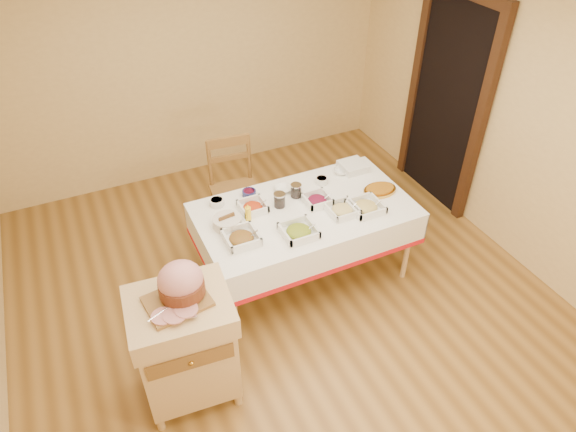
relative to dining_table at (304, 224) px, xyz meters
The scene contains 23 objects.
room_shell 0.82m from the dining_table, 135.00° to the right, with size 5.00×5.00×5.00m.
doorway 2.06m from the dining_table, 17.49° to the left, with size 0.09×1.10×2.20m.
dining_table is the anchor object (origin of this frame).
butcher_cart 1.49m from the dining_table, 149.58° to the right, with size 0.71×0.61×0.94m.
dining_chair 0.92m from the dining_table, 110.81° to the left, with size 0.50×0.48×1.01m.
ham_on_board 1.51m from the dining_table, 149.86° to the right, with size 0.41×0.39×0.27m.
serving_dish_a 0.69m from the dining_table, 165.35° to the right, with size 0.26×0.26×0.11m.
serving_dish_b 0.39m from the dining_table, 124.90° to the right, with size 0.26×0.26×0.11m.
serving_dish_c 0.37m from the dining_table, 34.81° to the right, with size 0.24×0.24×0.10m.
serving_dish_d 0.55m from the dining_table, 26.78° to the right, with size 0.26×0.26×0.10m.
serving_dish_e 0.48m from the dining_table, 157.03° to the left, with size 0.23×0.22×0.10m.
serving_dish_f 0.24m from the dining_table, 12.73° to the left, with size 0.23×0.22×0.10m.
small_bowl_left 0.77m from the dining_table, 150.69° to the left, with size 0.13×0.13×0.06m.
small_bowl_mid 0.55m from the dining_table, 133.08° to the left, with size 0.12×0.12×0.05m.
small_bowl_right 0.46m from the dining_table, 42.23° to the left, with size 0.11×0.11×0.06m.
bowl_white_imported 0.37m from the dining_table, 99.99° to the left, with size 0.16×0.16×0.04m, color silver.
bowl_small_imported 0.68m from the dining_table, 32.33° to the left, with size 0.14×0.14×0.04m, color silver.
preserve_jar_left 0.31m from the dining_table, 144.90° to the left, with size 0.10×0.10×0.13m.
preserve_jar_right 0.29m from the dining_table, 87.22° to the left, with size 0.10×0.10×0.12m.
mustard_bottle 0.54m from the dining_table, behind, with size 0.05×0.05×0.15m.
bread_basket 0.70m from the dining_table, behind, with size 0.23×0.23×0.10m.
plate_stack 0.79m from the dining_table, 27.70° to the left, with size 0.23×0.23×0.07m.
brass_platter 0.74m from the dining_table, ahead, with size 0.31×0.22×0.04m.
Camera 1 is at (-1.29, -2.76, 3.38)m, focal length 32.00 mm.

